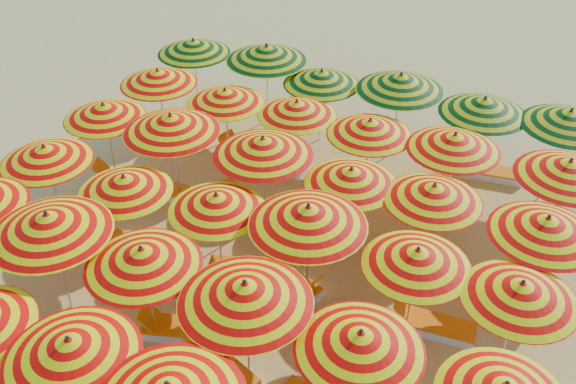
# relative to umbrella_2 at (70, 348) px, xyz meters

# --- Properties ---
(ground) EXTENTS (120.00, 120.00, 0.00)m
(ground) POSITION_rel_umbrella_2_xyz_m (1.07, 5.63, -2.16)
(ground) COLOR #D7B95F
(ground) RESTS_ON ground
(umbrella_2) EXTENTS (2.41, 2.41, 2.45)m
(umbrella_2) POSITION_rel_umbrella_2_xyz_m (0.00, 0.00, 0.00)
(umbrella_2) COLOR silver
(umbrella_2) RESTS_ON ground
(umbrella_7) EXTENTS (3.07, 3.07, 2.68)m
(umbrella_7) POSITION_rel_umbrella_2_xyz_m (-2.38, 2.19, 0.20)
(umbrella_7) COLOR silver
(umbrella_7) RESTS_ON ground
(umbrella_8) EXTENTS (2.70, 2.70, 2.44)m
(umbrella_8) POSITION_rel_umbrella_2_xyz_m (-0.25, 2.34, -0.01)
(umbrella_8) COLOR silver
(umbrella_8) RESTS_ON ground
(umbrella_9) EXTENTS (2.68, 2.68, 2.62)m
(umbrella_9) POSITION_rel_umbrella_2_xyz_m (2.07, 2.21, 0.15)
(umbrella_9) COLOR silver
(umbrella_9) RESTS_ON ground
(umbrella_10) EXTENTS (2.70, 2.70, 2.39)m
(umbrella_10) POSITION_rel_umbrella_2_xyz_m (4.24, 2.20, -0.05)
(umbrella_10) COLOR silver
(umbrella_10) RESTS_ON ground
(umbrella_12) EXTENTS (2.49, 2.49, 2.37)m
(umbrella_12) POSITION_rel_umbrella_2_xyz_m (-4.58, 4.45, -0.07)
(umbrella_12) COLOR silver
(umbrella_12) RESTS_ON ground
(umbrella_13) EXTENTS (2.55, 2.55, 2.30)m
(umbrella_13) POSITION_rel_umbrella_2_xyz_m (-2.17, 4.32, -0.14)
(umbrella_13) COLOR silver
(umbrella_13) RESTS_ON ground
(umbrella_14) EXTENTS (2.55, 2.55, 2.29)m
(umbrella_14) POSITION_rel_umbrella_2_xyz_m (0.06, 4.61, -0.14)
(umbrella_14) COLOR silver
(umbrella_14) RESTS_ON ground
(umbrella_15) EXTENTS (2.97, 2.97, 2.65)m
(umbrella_15) POSITION_rel_umbrella_2_xyz_m (2.21, 4.66, 0.17)
(umbrella_15) COLOR silver
(umbrella_15) RESTS_ON ground
(umbrella_16) EXTENTS (2.51, 2.51, 2.32)m
(umbrella_16) POSITION_rel_umbrella_2_xyz_m (4.51, 4.70, -0.12)
(umbrella_16) COLOR silver
(umbrella_16) RESTS_ON ground
(umbrella_17) EXTENTS (2.45, 2.45, 2.32)m
(umbrella_17) POSITION_rel_umbrella_2_xyz_m (6.48, 4.61, -0.11)
(umbrella_17) COLOR silver
(umbrella_17) RESTS_ON ground
(umbrella_18) EXTENTS (2.57, 2.57, 2.34)m
(umbrella_18) POSITION_rel_umbrella_2_xyz_m (-4.66, 6.77, -0.10)
(umbrella_18) COLOR silver
(umbrella_18) RESTS_ON ground
(umbrella_19) EXTENTS (3.20, 3.20, 2.62)m
(umbrella_19) POSITION_rel_umbrella_2_xyz_m (-2.42, 6.64, 0.15)
(umbrella_19) COLOR silver
(umbrella_19) RESTS_ON ground
(umbrella_20) EXTENTS (3.16, 3.16, 2.58)m
(umbrella_20) POSITION_rel_umbrella_2_xyz_m (0.13, 6.72, 0.11)
(umbrella_20) COLOR silver
(umbrella_20) RESTS_ON ground
(umbrella_21) EXTENTS (2.42, 2.42, 2.31)m
(umbrella_21) POSITION_rel_umbrella_2_xyz_m (2.37, 6.76, -0.13)
(umbrella_21) COLOR silver
(umbrella_21) RESTS_ON ground
(umbrella_22) EXTENTS (2.23, 2.23, 2.36)m
(umbrella_22) POSITION_rel_umbrella_2_xyz_m (4.26, 6.87, -0.09)
(umbrella_22) COLOR silver
(umbrella_22) RESTS_ON ground
(umbrella_23) EXTENTS (2.70, 2.70, 2.46)m
(umbrella_23) POSITION_rel_umbrella_2_xyz_m (6.66, 6.60, 0.00)
(umbrella_23) COLOR silver
(umbrella_23) RESTS_ON ground
(umbrella_24) EXTENTS (2.34, 2.34, 2.40)m
(umbrella_24) POSITION_rel_umbrella_2_xyz_m (-4.47, 9.02, -0.05)
(umbrella_24) COLOR silver
(umbrella_24) RESTS_ON ground
(umbrella_25) EXTENTS (2.76, 2.76, 2.32)m
(umbrella_25) POSITION_rel_umbrella_2_xyz_m (-2.18, 8.92, -0.12)
(umbrella_25) COLOR silver
(umbrella_25) RESTS_ON ground
(umbrella_26) EXTENTS (2.62, 2.62, 2.31)m
(umbrella_26) POSITION_rel_umbrella_2_xyz_m (-0.09, 9.16, -0.13)
(umbrella_26) COLOR silver
(umbrella_26) RESTS_ON ground
(umbrella_27) EXTENTS (2.56, 2.56, 2.36)m
(umbrella_27) POSITION_rel_umbrella_2_xyz_m (2.05, 8.96, -0.08)
(umbrella_27) COLOR silver
(umbrella_27) RESTS_ON ground
(umbrella_28) EXTENTS (3.03, 3.03, 2.46)m
(umbrella_28) POSITION_rel_umbrella_2_xyz_m (4.20, 9.03, 0.00)
(umbrella_28) COLOR silver
(umbrella_28) RESTS_ON ground
(umbrella_29) EXTENTS (2.91, 2.91, 2.54)m
(umbrella_29) POSITION_rel_umbrella_2_xyz_m (6.85, 8.86, 0.07)
(umbrella_29) COLOR silver
(umbrella_29) RESTS_ON ground
(umbrella_30) EXTENTS (2.89, 2.89, 2.46)m
(umbrella_30) POSITION_rel_umbrella_2_xyz_m (-4.62, 11.21, 0.00)
(umbrella_30) COLOR silver
(umbrella_30) RESTS_ON ground
(umbrella_31) EXTENTS (3.20, 3.20, 2.66)m
(umbrella_31) POSITION_rel_umbrella_2_xyz_m (-2.12, 11.39, 0.18)
(umbrella_31) COLOR silver
(umbrella_31) RESTS_ON ground
(umbrella_32) EXTENTS (2.64, 2.64, 2.39)m
(umbrella_32) POSITION_rel_umbrella_2_xyz_m (-0.15, 11.02, -0.06)
(umbrella_32) COLOR silver
(umbrella_32) RESTS_ON ground
(umbrella_33) EXTENTS (2.95, 2.95, 2.65)m
(umbrella_33) POSITION_rel_umbrella_2_xyz_m (2.14, 11.25, 0.18)
(umbrella_33) COLOR silver
(umbrella_33) RESTS_ON ground
(umbrella_34) EXTENTS (3.04, 3.04, 2.50)m
(umbrella_34) POSITION_rel_umbrella_2_xyz_m (4.50, 11.10, 0.05)
(umbrella_34) COLOR silver
(umbrella_34) RESTS_ON ground
(umbrella_35) EXTENTS (2.58, 2.58, 2.56)m
(umbrella_35) POSITION_rel_umbrella_2_xyz_m (6.62, 11.27, 0.09)
(umbrella_35) COLOR silver
(umbrella_35) RESTS_ON ground
(lounger_3) EXTENTS (1.83, 1.12, 0.69)m
(lounger_3) POSITION_rel_umbrella_2_xyz_m (0.26, 2.56, -2.01)
(lounger_3) COLOR white
(lounger_3) RESTS_ON ground
(lounger_4) EXTENTS (1.83, 1.13, 0.69)m
(lounger_4) POSITION_rel_umbrella_2_xyz_m (1.48, 2.07, -2.01)
(lounger_4) COLOR white
(lounger_4) RESTS_ON ground
(lounger_7) EXTENTS (1.82, 1.20, 0.69)m
(lounger_7) POSITION_rel_umbrella_2_xyz_m (-3.98, 4.51, -2.01)
(lounger_7) COLOR white
(lounger_7) RESTS_ON ground
(lounger_8) EXTENTS (1.75, 0.62, 0.69)m
(lounger_8) POSITION_rel_umbrella_2_xyz_m (-2.76, 4.30, -2.01)
(lounger_8) COLOR white
(lounger_8) RESTS_ON ground
(lounger_9) EXTENTS (1.82, 1.02, 0.69)m
(lounger_9) POSITION_rel_umbrella_2_xyz_m (0.66, 4.72, -2.01)
(lounger_9) COLOR white
(lounger_9) RESTS_ON ground
(lounger_10) EXTENTS (1.83, 1.14, 0.69)m
(lounger_10) POSITION_rel_umbrella_2_xyz_m (1.71, 4.84, -2.01)
(lounger_10) COLOR white
(lounger_10) RESTS_ON ground
(lounger_11) EXTENTS (1.78, 0.72, 0.69)m
(lounger_11) POSITION_rel_umbrella_2_xyz_m (5.01, 4.91, -2.01)
(lounger_11) COLOR white
(lounger_11) RESTS_ON ground
(lounger_12) EXTENTS (1.82, 1.22, 0.69)m
(lounger_12) POSITION_rel_umbrella_2_xyz_m (-4.16, 6.60, -2.01)
(lounger_12) COLOR white
(lounger_12) RESTS_ON ground
(lounger_13) EXTENTS (1.74, 0.61, 0.69)m
(lounger_13) POSITION_rel_umbrella_2_xyz_m (-1.82, 6.63, -2.01)
(lounger_13) COLOR white
(lounger_13) RESTS_ON ground
(lounger_14) EXTENTS (1.83, 1.09, 0.69)m
(lounger_14) POSITION_rel_umbrella_2_xyz_m (-0.46, 6.78, -2.01)
(lounger_14) COLOR white
(lounger_14) RESTS_ON ground
(lounger_15) EXTENTS (1.82, 1.18, 0.69)m
(lounger_15) POSITION_rel_umbrella_2_xyz_m (1.87, 6.69, -2.01)
(lounger_15) COLOR white
(lounger_15) RESTS_ON ground
(lounger_16) EXTENTS (1.81, 0.88, 0.69)m
(lounger_16) POSITION_rel_umbrella_2_xyz_m (6.16, 6.52, -2.01)
(lounger_16) COLOR white
(lounger_16) RESTS_ON ground
(lounger_17) EXTENTS (1.81, 0.88, 0.69)m
(lounger_17) POSITION_rel_umbrella_2_xyz_m (-3.96, 9.14, -2.01)
(lounger_17) COLOR white
(lounger_17) RESTS_ON ground
(lounger_18) EXTENTS (1.83, 1.07, 0.69)m
(lounger_18) POSITION_rel_umbrella_2_xyz_m (-1.67, 8.93, -2.01)
(lounger_18) COLOR white
(lounger_18) RESTS_ON ground
(lounger_19) EXTENTS (1.81, 0.90, 0.69)m
(lounger_19) POSITION_rel_umbrella_2_xyz_m (-0.59, 9.07, -2.01)
(lounger_19) COLOR white
(lounger_19) RESTS_ON ground
(lounger_20) EXTENTS (1.82, 0.95, 0.69)m
(lounger_20) POSITION_rel_umbrella_2_xyz_m (3.69, 8.79, -2.01)
(lounger_20) COLOR white
(lounger_20) RESTS_ON ground
(lounger_21) EXTENTS (1.79, 0.80, 0.69)m
(lounger_21) POSITION_rel_umbrella_2_xyz_m (7.35, 8.85, -2.01)
(lounger_21) COLOR white
(lounger_21) RESTS_ON ground
(lounger_22) EXTENTS (1.80, 0.81, 0.69)m
(lounger_22) POSITION_rel_umbrella_2_xyz_m (5.00, 11.20, -2.01)
(lounger_22) COLOR white
(lounger_22) RESTS_ON ground
(beachgoer_a) EXTENTS (0.53, 0.54, 1.26)m
(beachgoer_a) POSITION_rel_umbrella_2_xyz_m (1.22, 6.34, -1.53)
(beachgoer_a) COLOR tan
(beachgoer_a) RESTS_ON ground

